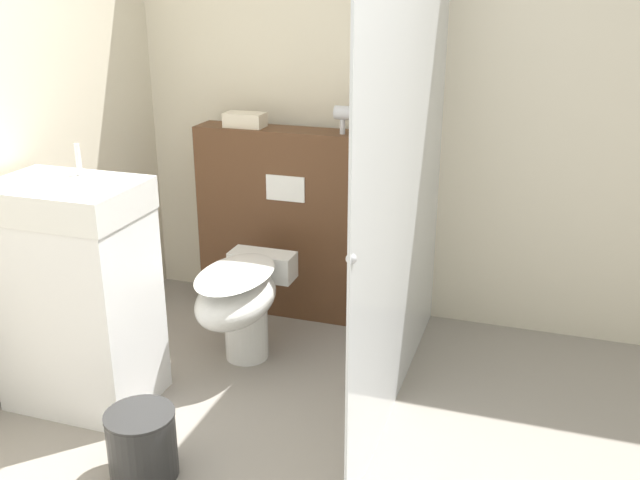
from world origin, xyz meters
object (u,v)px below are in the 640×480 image
object	(u,v)px
sink_vanity	(77,295)
hair_drier	(349,114)
toilet	(241,300)
waste_bin	(142,444)

from	to	relation	value
sink_vanity	hair_drier	size ratio (longest dim) A/B	7.07
toilet	hair_drier	world-z (taller)	hair_drier
hair_drier	waste_bin	xyz separation A→B (m)	(-0.37, -1.55, -1.04)
toilet	hair_drier	size ratio (longest dim) A/B	4.18
toilet	sink_vanity	size ratio (longest dim) A/B	0.59
waste_bin	hair_drier	bearing A→B (deg)	76.48
toilet	waste_bin	xyz separation A→B (m)	(-0.00, -0.94, -0.20)
hair_drier	waste_bin	size ratio (longest dim) A/B	0.59
sink_vanity	hair_drier	xyz separation A→B (m)	(0.92, 1.14, 0.66)
hair_drier	toilet	bearing A→B (deg)	-121.54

